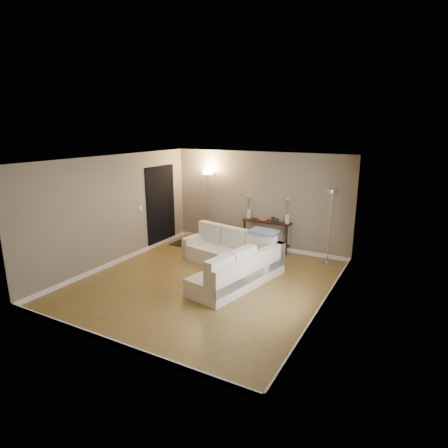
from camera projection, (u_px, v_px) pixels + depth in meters
The scene contains 23 objects.
floor at pixel (206, 282), 8.02m from camera, with size 5.00×5.50×0.01m, color olive.
ceiling at pixel (205, 159), 7.36m from camera, with size 5.00×5.50×0.01m, color white.
wall_back at pixel (259, 201), 10.03m from camera, with size 5.00×0.02×2.60m, color gray.
wall_front at pixel (105, 266), 5.35m from camera, with size 5.00×0.02×2.60m, color gray.
wall_left at pixel (115, 210), 8.86m from camera, with size 0.02×5.50×2.60m, color gray.
wall_right at pixel (328, 241), 6.53m from camera, with size 0.02×5.50×2.60m, color gray.
baseboard_back at pixel (258, 245), 10.33m from camera, with size 5.00×0.03×0.10m, color white.
baseboard_front at pixel (113, 342), 5.69m from camera, with size 5.00×0.03×0.10m, color white.
baseboard_left at pixel (120, 260), 9.16m from camera, with size 0.03×5.50×0.10m, color white.
baseboard_right at pixel (322, 305), 6.86m from camera, with size 0.03×5.50×0.10m, color white.
doorway at pixel (161, 206), 10.34m from camera, with size 0.02×1.20×2.20m, color black.
switch_plate at pixel (140, 208), 9.59m from camera, with size 0.02×0.08×0.12m, color white.
sectional_sofa at pixel (232, 259), 8.43m from camera, with size 2.59×2.81×0.87m.
throw_blanket at pixel (263, 232), 8.45m from camera, with size 0.63×0.36×0.05m, color slate.
console_table at pixel (264, 233), 10.06m from camera, with size 1.32×0.40×0.81m.
leaning_mirror at pixel (270, 206), 9.97m from camera, with size 0.93×0.08×0.73m.
table_decor at pixel (267, 220), 9.89m from camera, with size 0.56×0.13×0.13m.
flower_vase_left at pixel (249, 208), 10.12m from camera, with size 0.15×0.13×0.69m.
flower_vase_right at pixel (288, 212), 9.58m from camera, with size 0.15×0.13×0.69m.
floor_lamp_lit at pixel (208, 192), 10.52m from camera, with size 0.29×0.29×2.04m.
floor_lamp_unlit at pixel (331, 212), 8.72m from camera, with size 0.27×0.27×1.83m.
charcoal_rug at pixel (198, 244), 10.61m from camera, with size 1.33×1.00×0.02m, color black.
black_bag at pixel (189, 242), 10.60m from camera, with size 0.38×0.27×0.24m, color black.
Camera 1 is at (3.91, -6.35, 3.24)m, focal length 30.00 mm.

